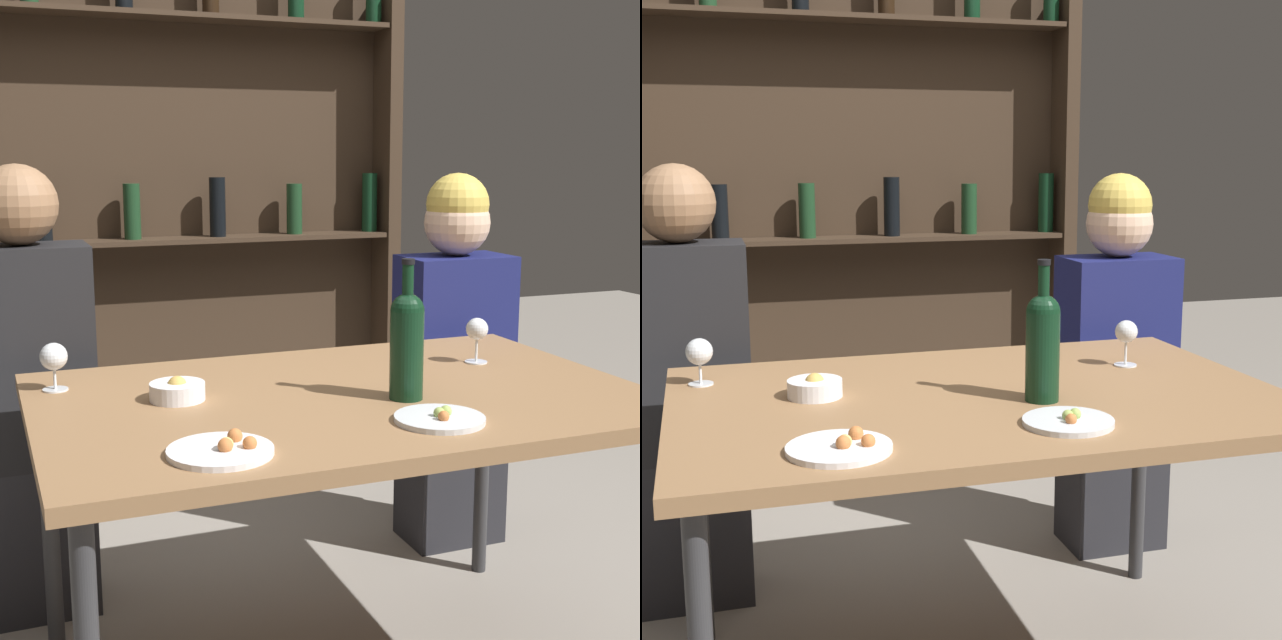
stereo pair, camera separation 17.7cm
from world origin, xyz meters
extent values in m
cube|color=olive|center=(0.00, 0.00, 0.73)|extent=(1.41, 0.94, 0.04)
cylinder|color=#2D2D30|center=(-0.65, 0.41, 0.36)|extent=(0.04, 0.04, 0.72)
cylinder|color=#2D2D30|center=(0.65, 0.41, 0.36)|extent=(0.04, 0.04, 0.72)
cube|color=#38281C|center=(0.00, 1.89, 0.99)|extent=(1.93, 0.02, 1.99)
cube|color=#38281C|center=(0.96, 1.78, 0.99)|extent=(0.06, 0.18, 1.99)
cube|color=#38281C|center=(0.00, 1.78, 0.95)|extent=(1.85, 0.18, 0.02)
cylinder|color=black|center=(-0.52, 1.79, 1.07)|extent=(0.07, 0.07, 0.22)
cylinder|color=#19381E|center=(-0.17, 1.79, 1.07)|extent=(0.07, 0.07, 0.23)
cylinder|color=black|center=(0.18, 1.78, 1.08)|extent=(0.07, 0.07, 0.25)
cylinder|color=#19381E|center=(0.52, 1.79, 1.07)|extent=(0.07, 0.07, 0.22)
cylinder|color=black|center=(0.88, 1.79, 1.09)|extent=(0.07, 0.07, 0.26)
cube|color=#38281C|center=(0.00, 1.78, 1.84)|extent=(1.85, 0.18, 0.02)
cylinder|color=black|center=(0.12, -0.10, 0.85)|extent=(0.08, 0.08, 0.21)
sphere|color=black|center=(0.12, -0.10, 0.96)|extent=(0.08, 0.08, 0.08)
cylinder|color=black|center=(0.12, -0.10, 1.01)|extent=(0.03, 0.03, 0.11)
cylinder|color=black|center=(0.12, -0.10, 1.07)|extent=(0.03, 0.03, 0.01)
cylinder|color=silver|center=(0.46, 0.15, 0.75)|extent=(0.06, 0.06, 0.00)
cylinder|color=silver|center=(0.46, 0.15, 0.79)|extent=(0.01, 0.01, 0.07)
sphere|color=silver|center=(0.46, 0.15, 0.84)|extent=(0.06, 0.06, 0.06)
cylinder|color=silver|center=(-0.63, 0.27, 0.75)|extent=(0.06, 0.06, 0.00)
cylinder|color=silver|center=(-0.63, 0.27, 0.79)|extent=(0.01, 0.01, 0.06)
sphere|color=silver|center=(-0.63, 0.27, 0.83)|extent=(0.07, 0.07, 0.07)
cylinder|color=silver|center=(0.10, -0.28, 0.76)|extent=(0.19, 0.19, 0.01)
sphere|color=#99B256|center=(0.10, -0.28, 0.77)|extent=(0.02, 0.02, 0.02)
sphere|color=#C67038|center=(0.10, -0.31, 0.77)|extent=(0.02, 0.02, 0.02)
sphere|color=#99B256|center=(0.12, -0.28, 0.77)|extent=(0.03, 0.03, 0.03)
cylinder|color=white|center=(-0.38, -0.32, 0.76)|extent=(0.20, 0.20, 0.01)
sphere|color=#C67038|center=(-0.33, -0.33, 0.77)|extent=(0.03, 0.03, 0.03)
sphere|color=#C67038|center=(-0.37, -0.33, 0.77)|extent=(0.03, 0.03, 0.03)
sphere|color=#C67038|center=(-0.34, -0.28, 0.77)|extent=(0.03, 0.03, 0.03)
sphere|color=#E5BC66|center=(-0.37, -0.32, 0.77)|extent=(0.03, 0.03, 0.03)
cylinder|color=white|center=(-0.37, 0.08, 0.77)|extent=(0.13, 0.13, 0.04)
sphere|color=gold|center=(-0.37, 0.08, 0.79)|extent=(0.04, 0.04, 0.04)
cube|color=#26262B|center=(-0.67, 0.66, 0.23)|extent=(0.32, 0.22, 0.45)
cube|color=black|center=(-0.67, 0.66, 0.76)|extent=(0.36, 0.22, 0.61)
sphere|color=#8C6647|center=(-0.67, 0.66, 1.17)|extent=(0.22, 0.22, 0.22)
cube|color=#26262B|center=(0.68, 0.66, 0.23)|extent=(0.32, 0.22, 0.45)
cube|color=navy|center=(0.68, 0.66, 0.71)|extent=(0.35, 0.22, 0.53)
sphere|color=beige|center=(0.68, 0.66, 1.08)|extent=(0.21, 0.21, 0.21)
sphere|color=gold|center=(0.68, 0.66, 1.14)|extent=(0.20, 0.20, 0.20)
camera|label=1|loc=(-0.78, -1.87, 1.31)|focal=50.00mm
camera|label=2|loc=(-0.62, -1.92, 1.31)|focal=50.00mm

